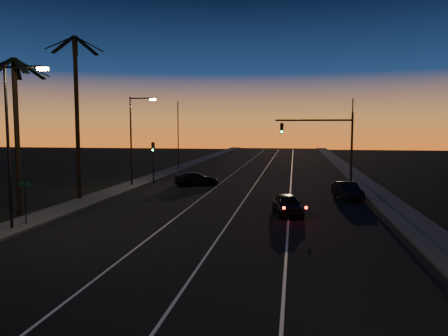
% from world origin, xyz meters
% --- Properties ---
extents(road, '(20.00, 170.00, 0.01)m').
position_xyz_m(road, '(0.00, 30.00, 0.01)').
color(road, black).
rests_on(road, ground).
extents(sidewalk_left, '(2.40, 170.00, 0.16)m').
position_xyz_m(sidewalk_left, '(-11.20, 30.00, 0.08)').
color(sidewalk_left, '#3E3E3B').
rests_on(sidewalk_left, ground).
extents(sidewalk_right, '(2.40, 170.00, 0.16)m').
position_xyz_m(sidewalk_right, '(11.20, 30.00, 0.08)').
color(sidewalk_right, '#3E3E3B').
rests_on(sidewalk_right, ground).
extents(lane_stripe_left, '(0.12, 160.00, 0.01)m').
position_xyz_m(lane_stripe_left, '(-3.00, 30.00, 0.02)').
color(lane_stripe_left, silver).
rests_on(lane_stripe_left, road).
extents(lane_stripe_mid, '(0.12, 160.00, 0.01)m').
position_xyz_m(lane_stripe_mid, '(0.50, 30.00, 0.02)').
color(lane_stripe_mid, silver).
rests_on(lane_stripe_mid, road).
extents(lane_stripe_right, '(0.12, 160.00, 0.01)m').
position_xyz_m(lane_stripe_right, '(4.00, 30.00, 0.02)').
color(lane_stripe_right, silver).
rests_on(lane_stripe_right, road).
extents(palm_mid, '(4.25, 4.16, 10.03)m').
position_xyz_m(palm_mid, '(-13.20, 24.00, 6.25)').
color(palm_mid, black).
rests_on(palm_mid, ground).
extents(palm_far, '(4.25, 4.16, 12.53)m').
position_xyz_m(palm_far, '(-12.20, 30.00, 7.61)').
color(palm_far, black).
rests_on(palm_far, ground).
extents(streetlight_left_near, '(2.55, 0.26, 9.00)m').
position_xyz_m(streetlight_left_near, '(-10.70, 20.00, 5.32)').
color(streetlight_left_near, black).
rests_on(streetlight_left_near, ground).
extents(streetlight_left_far, '(2.55, 0.26, 8.50)m').
position_xyz_m(streetlight_left_far, '(-10.69, 38.00, 5.06)').
color(streetlight_left_far, black).
rests_on(streetlight_left_far, ground).
extents(street_sign, '(0.70, 0.06, 2.60)m').
position_xyz_m(street_sign, '(-10.80, 21.00, 1.66)').
color(street_sign, black).
rests_on(street_sign, ground).
extents(signal_mast, '(7.10, 0.41, 7.00)m').
position_xyz_m(signal_mast, '(7.14, 39.99, 4.78)').
color(signal_mast, black).
rests_on(signal_mast, ground).
extents(signal_post, '(0.28, 0.37, 4.20)m').
position_xyz_m(signal_post, '(-9.50, 39.98, 2.89)').
color(signal_post, black).
rests_on(signal_post, ground).
extents(far_pole_left, '(0.14, 0.14, 9.00)m').
position_xyz_m(far_pole_left, '(-11.00, 55.00, 4.50)').
color(far_pole_left, black).
rests_on(far_pole_left, ground).
extents(far_pole_right, '(0.14, 0.14, 9.00)m').
position_xyz_m(far_pole_right, '(11.00, 52.00, 4.50)').
color(far_pole_right, black).
rests_on(far_pole_right, ground).
extents(lead_car, '(2.42, 4.60, 1.34)m').
position_xyz_m(lead_car, '(3.89, 26.84, 0.68)').
color(lead_car, black).
rests_on(lead_car, road).
extents(right_car, '(2.27, 4.28, 1.34)m').
position_xyz_m(right_car, '(8.46, 33.75, 0.68)').
color(right_car, black).
rests_on(right_car, road).
extents(cross_car, '(4.71, 3.37, 1.27)m').
position_xyz_m(cross_car, '(-5.07, 39.63, 0.64)').
color(cross_car, black).
rests_on(cross_car, road).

